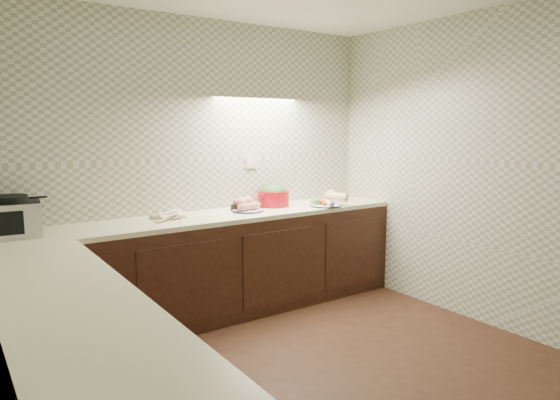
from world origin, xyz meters
TOP-DOWN VIEW (x-y plane):
  - room at (0.00, 0.00)m, footprint 3.60×3.60m
  - counter at (-0.68, 0.68)m, footprint 3.60×3.60m
  - toaster_oven at (-1.56, 1.55)m, footprint 0.43×0.35m
  - parsnip_pile at (-0.39, 1.52)m, footprint 0.36×0.33m
  - sweet_potato_plate at (0.33, 1.51)m, footprint 0.28×0.28m
  - onion_bowl at (0.30, 1.62)m, footprint 0.13×0.13m
  - dutch_oven at (0.69, 1.62)m, footprint 0.37×0.36m
  - veg_plate at (1.16, 1.38)m, footprint 0.39×0.39m

SIDE VIEW (x-z plane):
  - counter at x=-0.68m, z-range 0.00..0.90m
  - parsnip_pile at x=-0.39m, z-range 0.90..0.96m
  - onion_bowl at x=0.30m, z-range 0.89..0.99m
  - sweet_potato_plate at x=0.33m, z-range 0.88..1.01m
  - veg_plate at x=1.16m, z-range 0.88..1.02m
  - dutch_oven at x=0.69m, z-range 0.90..1.11m
  - toaster_oven at x=-1.56m, z-range 0.89..1.18m
  - room at x=0.00m, z-range 0.33..2.93m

